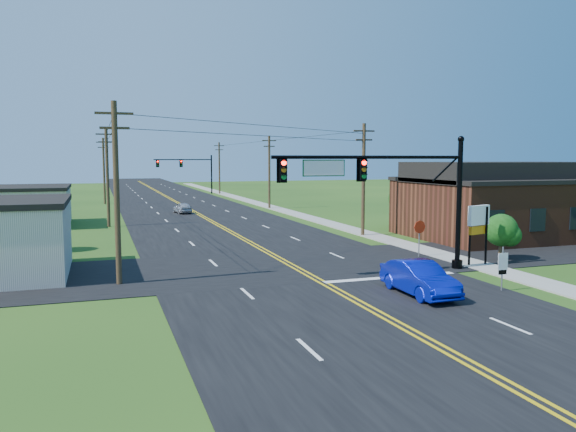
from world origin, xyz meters
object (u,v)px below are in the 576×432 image
object	(u,v)px
signal_mast_main	(389,186)
blue_car	(419,279)
route_sign	(503,265)
stop_sign	(420,231)
signal_mast_far	(187,168)

from	to	relation	value
signal_mast_main	blue_car	world-z (taller)	signal_mast_main
route_sign	stop_sign	bearing A→B (deg)	83.76
route_sign	stop_sign	xyz separation A→B (m)	(1.26, 9.24, 0.46)
signal_mast_main	blue_car	xyz separation A→B (m)	(-0.95, -4.72, -3.98)
signal_mast_main	stop_sign	distance (m)	6.71
signal_mast_main	blue_car	distance (m)	6.25
route_sign	stop_sign	world-z (taller)	stop_sign
signal_mast_far	route_sign	world-z (taller)	signal_mast_far
signal_mast_main	stop_sign	size ratio (longest dim) A/B	4.81
signal_mast_far	stop_sign	bearing A→B (deg)	-86.34
signal_mast_main	route_sign	distance (m)	7.09
signal_mast_main	signal_mast_far	world-z (taller)	same
blue_car	route_sign	bearing A→B (deg)	-7.40
signal_mast_far	stop_sign	size ratio (longest dim) A/B	4.67
signal_mast_far	stop_sign	world-z (taller)	signal_mast_far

